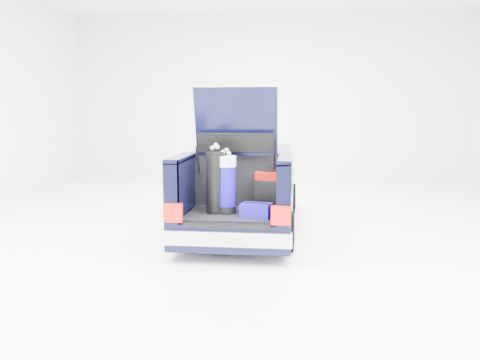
# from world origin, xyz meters

# --- Properties ---
(ground) EXTENTS (14.00, 14.00, 0.00)m
(ground) POSITION_xyz_m (0.00, 0.00, 0.00)
(ground) COLOR white
(ground) RESTS_ON ground
(car) EXTENTS (1.87, 4.65, 2.47)m
(car) POSITION_xyz_m (-0.00, 0.11, 0.67)
(car) COLOR black
(car) RESTS_ON ground
(red_suitcase) EXTENTS (0.40, 0.31, 0.60)m
(red_suitcase) POSITION_xyz_m (0.50, -1.09, 0.88)
(red_suitcase) COLOR #7F0D04
(red_suitcase) RESTS_ON car
(black_golf_bag) EXTENTS (0.31, 0.33, 1.02)m
(black_golf_bag) POSITION_xyz_m (-0.25, -1.53, 1.06)
(black_golf_bag) COLOR black
(black_golf_bag) RESTS_ON car
(blue_golf_bag) EXTENTS (0.31, 0.31, 0.97)m
(blue_golf_bag) POSITION_xyz_m (-0.08, -1.53, 1.04)
(blue_golf_bag) COLOR black
(blue_golf_bag) RESTS_ON car
(blue_duffel) EXTENTS (0.47, 0.35, 0.22)m
(blue_duffel) POSITION_xyz_m (0.38, -1.77, 0.70)
(blue_duffel) COLOR #120582
(blue_duffel) RESTS_ON car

